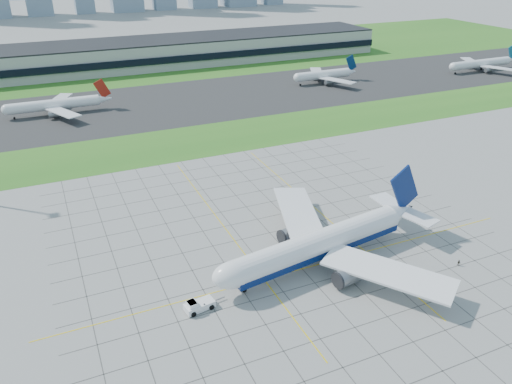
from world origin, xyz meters
The scene contains 13 objects.
ground centered at (0.00, 0.00, 0.00)m, with size 1400.00×1400.00×0.00m, color #9E9E98.
grass_median centered at (0.00, 90.00, 0.02)m, with size 700.00×35.00×0.04m, color #28661D.
asphalt_taxiway centered at (0.00, 145.00, 0.03)m, with size 700.00×75.00×0.04m, color #383838.
grass_far centered at (0.00, 255.00, 0.02)m, with size 700.00×145.00×0.04m, color #28661D.
apron_markings centered at (0.43, 11.09, 0.02)m, with size 120.00×130.00×0.03m.
terminal centered at (40.00, 229.87, 7.89)m, with size 260.00×43.00×15.80m.
airliner centered at (5.14, -1.25, 5.28)m, with size 61.10×61.47×19.31m.
pushback_tug centered at (-27.04, -6.05, 1.14)m, with size 9.36×4.02×2.57m.
crew_near centered at (-25.90, -6.99, 0.96)m, with size 0.70×0.46×1.92m, color black.
crew_far centered at (34.73, -16.06, 0.79)m, with size 0.77×0.60×1.59m, color #28261B.
distant_jet_1 centered at (-43.49, 148.13, 4.49)m, with size 44.58×42.66×14.08m.
distant_jet_2 centered at (95.70, 148.20, 4.48)m, with size 37.29×42.66×14.08m.
distant_jet_3 centered at (197.23, 134.74, 4.49)m, with size 49.34×42.66×14.08m.
Camera 1 is at (-49.50, -86.60, 68.99)m, focal length 35.00 mm.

